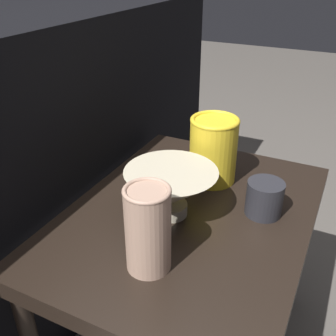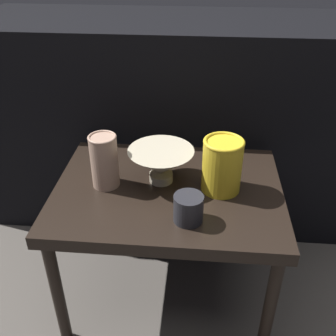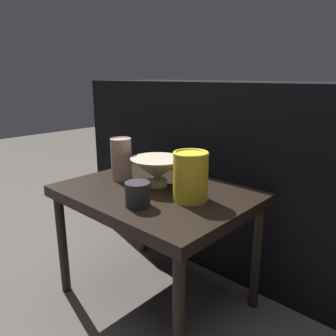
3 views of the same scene
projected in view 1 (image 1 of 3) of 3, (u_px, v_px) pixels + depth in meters
table at (189, 230)px, 0.90m from camera, size 0.69×0.51×0.46m
couch_backdrop at (11, 174)px, 1.10m from camera, size 1.58×0.50×0.83m
bowl at (171, 189)px, 0.84m from camera, size 0.20×0.20×0.11m
vase_textured_left at (147, 228)px, 0.68m from camera, size 0.08×0.08×0.17m
vase_colorful_right at (213, 149)px, 0.96m from camera, size 0.12×0.12×0.17m
cup at (264, 198)px, 0.85m from camera, size 0.08×0.08×0.08m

